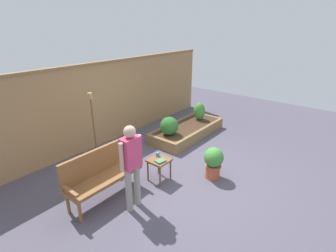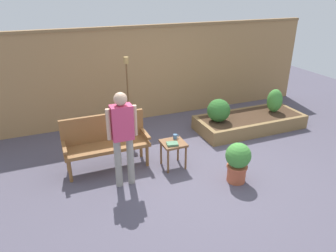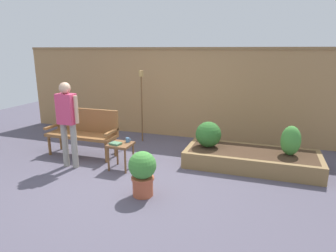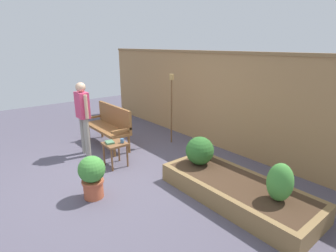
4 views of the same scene
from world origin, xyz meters
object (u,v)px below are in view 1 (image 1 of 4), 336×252
Objects in this scene: tiki_torch at (92,115)px; cup_on_table at (158,154)px; book_on_table at (160,161)px; shrub_near_bench at (169,126)px; garden_bench at (101,171)px; side_table at (159,163)px; shrub_far_corner at (199,111)px; potted_boxwood at (213,161)px; person_by_bench at (131,161)px.

cup_on_table is at bearing -75.65° from tiki_torch.
book_on_table is 0.39× the size of shrub_near_bench.
garden_bench is at bearing 163.00° from cup_on_table.
cup_on_table reaches higher than side_table.
cup_on_table is 0.06× the size of tiki_torch.
cup_on_table is at bearing 53.01° from side_table.
book_on_table is at bearing -161.90° from shrub_far_corner.
garden_bench reaches higher than shrub_near_bench.
side_table is at bearing -79.38° from tiki_torch.
shrub_near_bench reaches higher than potted_boxwood.
tiki_torch is at bearing 100.62° from side_table.
book_on_table is (-0.05, -0.08, 0.10)m from side_table.
side_table is 1.09m from person_by_bench.
shrub_near_bench is (1.46, 0.95, 0.05)m from book_on_table.
side_table is 1.67m from shrub_near_bench.
cup_on_table is (0.09, 0.11, 0.12)m from side_table.
cup_on_table is at bearing 17.72° from person_by_bench.
side_table is at bearing -23.54° from garden_bench.
cup_on_table is at bearing -17.00° from garden_bench.
person_by_bench reaches higher than cup_on_table.
tiki_torch is at bearing 104.35° from cup_on_table.
tiki_torch is at bearing 165.74° from shrub_far_corner.
person_by_bench is (-0.61, -1.89, -0.20)m from tiki_torch.
shrub_near_bench reaches higher than cup_on_table.
side_table is 0.29× the size of tiki_torch.
book_on_table is (1.02, -0.55, -0.05)m from garden_bench.
cup_on_table is at bearing -150.18° from shrub_near_bench.
shrub_near_bench is (2.49, 0.40, -0.00)m from garden_bench.
side_table is 1.86m from tiki_torch.
garden_bench is 13.63× the size of cup_on_table.
cup_on_table is 1.73m from tiki_torch.
cup_on_table is at bearing 65.49° from book_on_table.
garden_bench is at bearing 156.46° from side_table.
book_on_table is 0.36× the size of shrub_far_corner.
potted_boxwood reaches higher than side_table.
side_table is 2.54× the size of book_on_table.
shrub_near_bench is at bearing 44.21° from book_on_table.
garden_bench is 0.80m from person_by_bench.
potted_boxwood is at bearing -66.35° from tiki_torch.
garden_bench is 1.22m from cup_on_table.
book_on_table is 1.75m from shrub_near_bench.
cup_on_table is at bearing -164.73° from shrub_far_corner.
shrub_near_bench is at bearing 69.43° from potted_boxwood.
cup_on_table is 2.88m from shrub_far_corner.
shrub_far_corner reaches higher than side_table.
tiki_torch is (-0.26, 1.76, 0.64)m from book_on_table.
tiki_torch is (-0.32, 1.68, 0.74)m from side_table.
potted_boxwood is 1.41× the size of shrub_near_bench.
side_table is 0.14m from book_on_table.
potted_boxwood is at bearing -30.24° from book_on_table.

